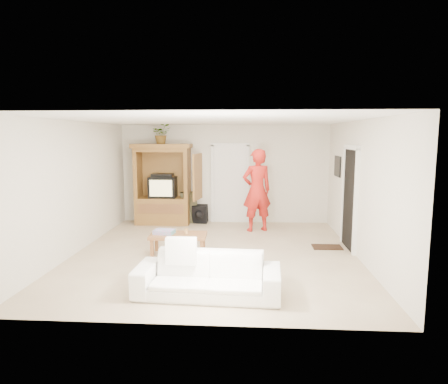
{
  "coord_description": "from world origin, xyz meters",
  "views": [
    {
      "loc": [
        0.68,
        -7.59,
        2.31
      ],
      "look_at": [
        0.14,
        0.6,
        1.15
      ],
      "focal_mm": 32.0,
      "sensor_mm": 36.0,
      "label": 1
    }
  ],
  "objects_px": {
    "armoire": "(164,190)",
    "man": "(257,190)",
    "coffee_table": "(178,237)",
    "sofa": "(208,275)"
  },
  "relations": [
    {
      "from": "armoire",
      "to": "man",
      "type": "relative_size",
      "value": 1.05
    },
    {
      "from": "armoire",
      "to": "coffee_table",
      "type": "distance_m",
      "value": 2.92
    },
    {
      "from": "sofa",
      "to": "coffee_table",
      "type": "distance_m",
      "value": 2.14
    },
    {
      "from": "armoire",
      "to": "sofa",
      "type": "bearing_deg",
      "value": -70.68
    },
    {
      "from": "sofa",
      "to": "coffee_table",
      "type": "bearing_deg",
      "value": 114.32
    },
    {
      "from": "armoire",
      "to": "man",
      "type": "xyz_separation_m",
      "value": [
        2.43,
        -0.66,
        0.09
      ]
    },
    {
      "from": "coffee_table",
      "to": "armoire",
      "type": "bearing_deg",
      "value": 105.38
    },
    {
      "from": "man",
      "to": "sofa",
      "type": "bearing_deg",
      "value": 59.25
    },
    {
      "from": "armoire",
      "to": "sofa",
      "type": "xyz_separation_m",
      "value": [
        1.66,
        -4.72,
        -0.6
      ]
    },
    {
      "from": "coffee_table",
      "to": "man",
      "type": "bearing_deg",
      "value": 50.8
    }
  ]
}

